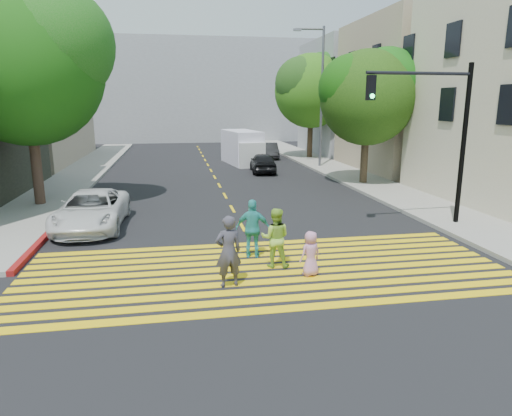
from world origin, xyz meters
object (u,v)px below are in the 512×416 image
object	(u,v)px
dark_car_parked	(269,151)
silver_car	(240,149)
white_van	(243,148)
tree_right_far	(312,87)
pedestrian_woman	(275,238)
pedestrian_child	(311,254)
white_sedan	(92,210)
pedestrian_extra	(253,229)
traffic_signal	(438,123)
tree_right_near	(369,93)
pedestrian_man	(228,251)
tree_left	(27,60)
dark_car_near	(263,163)

from	to	relation	value
dark_car_parked	silver_car	bearing A→B (deg)	151.40
white_van	tree_right_far	bearing A→B (deg)	14.08
pedestrian_woman	pedestrian_child	xyz separation A→B (m)	(0.79, -0.85, -0.23)
white_sedan	silver_car	world-z (taller)	silver_car
pedestrian_extra	white_sedan	xyz separation A→B (m)	(-5.35, 4.29, -0.20)
white_sedan	silver_car	bearing A→B (deg)	70.29
white_van	traffic_signal	size ratio (longest dim) A/B	0.93
tree_right_near	tree_right_far	xyz separation A→B (m)	(0.60, 12.74, 0.73)
pedestrian_extra	white_sedan	distance (m)	6.86
pedestrian_extra	dark_car_parked	xyz separation A→B (m)	(5.67, 24.96, -0.25)
tree_right_far	tree_right_near	bearing A→B (deg)	-92.69
pedestrian_extra	tree_right_near	bearing A→B (deg)	-113.42
white_sedan	dark_car_parked	size ratio (longest dim) A/B	1.28
dark_car_parked	pedestrian_man	bearing A→B (deg)	-97.52
white_sedan	traffic_signal	xyz separation A→B (m)	(12.47, -2.08, 3.17)
silver_car	traffic_signal	world-z (taller)	traffic_signal
pedestrian_extra	tree_left	bearing A→B (deg)	-32.92
tree_left	dark_car_parked	distance (m)	22.26
pedestrian_extra	dark_car_near	bearing A→B (deg)	-88.75
pedestrian_man	traffic_signal	size ratio (longest dim) A/B	0.31
white_van	tree_left	bearing A→B (deg)	-138.69
pedestrian_extra	white_sedan	world-z (taller)	pedestrian_extra
tree_right_far	silver_car	xyz separation A→B (m)	(-5.59, 2.49, -5.16)
white_sedan	dark_car_near	bearing A→B (deg)	56.64
pedestrian_child	white_van	xyz separation A→B (m)	(1.62, 23.31, 0.58)
pedestrian_extra	white_van	world-z (taller)	white_van
pedestrian_extra	white_van	xyz separation A→B (m)	(2.89, 21.54, 0.30)
dark_car_near	white_van	bearing A→B (deg)	-76.19
traffic_signal	silver_car	bearing A→B (deg)	96.96
tree_right_near	dark_car_near	world-z (taller)	tree_right_near
pedestrian_child	dark_car_near	xyz separation A→B (m)	(2.31, 18.76, 0.05)
pedestrian_child	traffic_signal	bearing A→B (deg)	-165.89
tree_left	white_van	size ratio (longest dim) A/B	1.69
traffic_signal	white_van	bearing A→B (deg)	100.61
pedestrian_man	white_van	world-z (taller)	white_van
tree_right_near	pedestrian_extra	bearing A→B (deg)	-126.56
tree_right_far	dark_car_near	world-z (taller)	tree_right_far
tree_left	tree_right_far	distance (m)	23.18
tree_left	tree_right_far	size ratio (longest dim) A/B	1.09
tree_right_far	dark_car_parked	bearing A→B (deg)	164.80
tree_right_far	pedestrian_woman	world-z (taller)	tree_right_far
dark_car_parked	traffic_signal	size ratio (longest dim) A/B	0.65
tree_left	pedestrian_extra	distance (m)	13.01
dark_car_near	silver_car	size ratio (longest dim) A/B	0.83
tree_left	white_sedan	bearing A→B (deg)	-55.91
dark_car_parked	white_van	bearing A→B (deg)	-122.86
tree_right_near	tree_right_far	distance (m)	12.77
pedestrian_extra	dark_car_near	size ratio (longest dim) A/B	0.45
pedestrian_child	white_van	size ratio (longest dim) A/B	0.22
pedestrian_man	white_van	xyz separation A→B (m)	(3.88, 23.67, 0.27)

